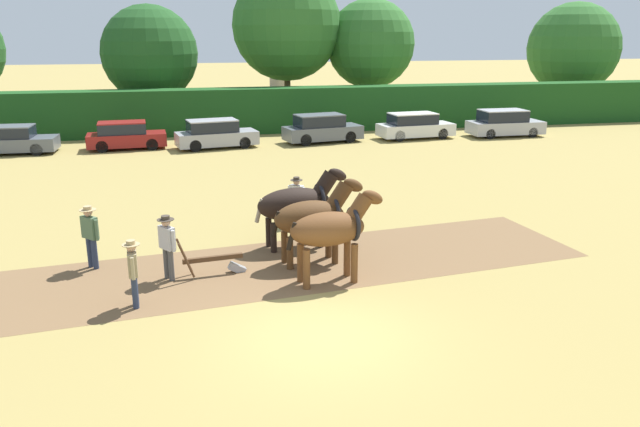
{
  "coord_description": "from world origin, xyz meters",
  "views": [
    {
      "loc": [
        -2.55,
        -11.52,
        6.12
      ],
      "look_at": [
        1.02,
        5.26,
        1.1
      ],
      "focal_mm": 35.0,
      "sensor_mm": 36.0,
      "label": 1
    }
  ],
  "objects_px": {
    "tree_left": "(150,54)",
    "farmer_at_plow": "(167,243)",
    "draft_horse_lead_left": "(332,229)",
    "parked_car_left": "(9,140)",
    "tree_center": "(371,44)",
    "plow": "(218,262)",
    "farmer_onlooker_left": "(133,269)",
    "farmer_onlooker_right": "(90,232)",
    "church_spire": "(279,11)",
    "farmer_beside_team": "(297,197)",
    "tree_center_left": "(287,26)",
    "tree_center_right": "(573,48)",
    "parked_car_center_left": "(126,136)",
    "parked_car_center_right": "(322,129)",
    "draft_horse_lead_right": "(314,217)",
    "parked_car_right": "(415,126)",
    "draft_horse_trail_left": "(298,203)",
    "parked_car_center": "(215,134)",
    "parked_car_far_right": "(504,124)"
  },
  "relations": [
    {
      "from": "farmer_onlooker_right",
      "to": "church_spire",
      "type": "bearing_deg",
      "value": 32.21
    },
    {
      "from": "tree_center_right",
      "to": "draft_horse_lead_right",
      "type": "distance_m",
      "value": 39.55
    },
    {
      "from": "draft_horse_lead_right",
      "to": "plow",
      "type": "bearing_deg",
      "value": 180.0
    },
    {
      "from": "farmer_onlooker_right",
      "to": "parked_car_left",
      "type": "bearing_deg",
      "value": 65.78
    },
    {
      "from": "draft_horse_trail_left",
      "to": "farmer_onlooker_left",
      "type": "xyz_separation_m",
      "value": [
        -4.42,
        -3.38,
        -0.38
      ]
    },
    {
      "from": "farmer_at_plow",
      "to": "tree_center_right",
      "type": "bearing_deg",
      "value": 10.23
    },
    {
      "from": "tree_center_right",
      "to": "parked_car_center_left",
      "type": "distance_m",
      "value": 34.77
    },
    {
      "from": "tree_center",
      "to": "plow",
      "type": "height_order",
      "value": "tree_center"
    },
    {
      "from": "draft_horse_lead_left",
      "to": "farmer_beside_team",
      "type": "xyz_separation_m",
      "value": [
        -0.0,
        5.05,
        -0.49
      ]
    },
    {
      "from": "tree_left",
      "to": "farmer_at_plow",
      "type": "bearing_deg",
      "value": -86.95
    },
    {
      "from": "church_spire",
      "to": "parked_car_center_right",
      "type": "relative_size",
      "value": 3.32
    },
    {
      "from": "church_spire",
      "to": "parked_car_center_right",
      "type": "bearing_deg",
      "value": -94.16
    },
    {
      "from": "tree_center",
      "to": "parked_car_center",
      "type": "relative_size",
      "value": 1.84
    },
    {
      "from": "plow",
      "to": "parked_car_center_left",
      "type": "height_order",
      "value": "parked_car_center_left"
    },
    {
      "from": "farmer_beside_team",
      "to": "parked_car_right",
      "type": "distance_m",
      "value": 18.32
    },
    {
      "from": "tree_center_left",
      "to": "farmer_at_plow",
      "type": "xyz_separation_m",
      "value": [
        -7.79,
        -29.23,
        -5.51
      ]
    },
    {
      "from": "parked_car_center_left",
      "to": "parked_car_center_right",
      "type": "relative_size",
      "value": 0.9
    },
    {
      "from": "farmer_onlooker_left",
      "to": "parked_car_far_right",
      "type": "bearing_deg",
      "value": 41.58
    },
    {
      "from": "draft_horse_trail_left",
      "to": "farmer_onlooker_right",
      "type": "height_order",
      "value": "draft_horse_trail_left"
    },
    {
      "from": "tree_center_left",
      "to": "parked_car_left",
      "type": "height_order",
      "value": "tree_center_left"
    },
    {
      "from": "draft_horse_lead_right",
      "to": "parked_car_center",
      "type": "height_order",
      "value": "draft_horse_lead_right"
    },
    {
      "from": "farmer_at_plow",
      "to": "farmer_onlooker_left",
      "type": "distance_m",
      "value": 1.7
    },
    {
      "from": "church_spire",
      "to": "farmer_onlooker_left",
      "type": "distance_m",
      "value": 54.28
    },
    {
      "from": "tree_left",
      "to": "farmer_at_plow",
      "type": "xyz_separation_m",
      "value": [
        1.5,
        -28.15,
        -3.73
      ]
    },
    {
      "from": "farmer_onlooker_left",
      "to": "parked_car_center_left",
      "type": "distance_m",
      "value": 21.13
    },
    {
      "from": "tree_center_left",
      "to": "tree_center",
      "type": "relative_size",
      "value": 1.22
    },
    {
      "from": "church_spire",
      "to": "parked_car_far_right",
      "type": "xyz_separation_m",
      "value": [
        8.99,
        -31.9,
        -7.35
      ]
    },
    {
      "from": "plow",
      "to": "farmer_beside_team",
      "type": "height_order",
      "value": "farmer_beside_team"
    },
    {
      "from": "farmer_onlooker_left",
      "to": "parked_car_center",
      "type": "height_order",
      "value": "farmer_onlooker_left"
    },
    {
      "from": "draft_horse_lead_left",
      "to": "parked_car_left",
      "type": "xyz_separation_m",
      "value": [
        -12.45,
        20.33,
        -0.7
      ]
    },
    {
      "from": "draft_horse_lead_left",
      "to": "parked_car_center_left",
      "type": "bearing_deg",
      "value": 101.06
    },
    {
      "from": "tree_center_left",
      "to": "farmer_onlooker_left",
      "type": "relative_size",
      "value": 6.36
    },
    {
      "from": "tree_center",
      "to": "draft_horse_lead_left",
      "type": "relative_size",
      "value": 3.22
    },
    {
      "from": "parked_car_center",
      "to": "farmer_beside_team",
      "type": "bearing_deg",
      "value": -92.79
    },
    {
      "from": "farmer_onlooker_left",
      "to": "farmer_onlooker_right",
      "type": "height_order",
      "value": "farmer_onlooker_right"
    },
    {
      "from": "tree_center_left",
      "to": "farmer_beside_team",
      "type": "relative_size",
      "value": 6.46
    },
    {
      "from": "draft_horse_lead_right",
      "to": "farmer_at_plow",
      "type": "relative_size",
      "value": 1.57
    },
    {
      "from": "farmer_at_plow",
      "to": "farmer_beside_team",
      "type": "distance_m",
      "value": 5.71
    },
    {
      "from": "draft_horse_lead_left",
      "to": "draft_horse_trail_left",
      "type": "xyz_separation_m",
      "value": [
        -0.35,
        2.85,
        -0.09
      ]
    },
    {
      "from": "farmer_beside_team",
      "to": "church_spire",
      "type": "bearing_deg",
      "value": 30.97
    },
    {
      "from": "tree_left",
      "to": "draft_horse_trail_left",
      "type": "xyz_separation_m",
      "value": [
        5.19,
        -26.3,
        -3.41
      ]
    },
    {
      "from": "draft_horse_lead_right",
      "to": "parked_car_center_left",
      "type": "distance_m",
      "value": 20.18
    },
    {
      "from": "draft_horse_lead_right",
      "to": "farmer_onlooker_right",
      "type": "relative_size",
      "value": 1.55
    },
    {
      "from": "draft_horse_trail_left",
      "to": "farmer_onlooker_right",
      "type": "distance_m",
      "value": 5.74
    },
    {
      "from": "tree_left",
      "to": "draft_horse_lead_right",
      "type": "xyz_separation_m",
      "value": [
        5.36,
        -27.73,
        -3.41
      ]
    },
    {
      "from": "church_spire",
      "to": "tree_left",
      "type": "bearing_deg",
      "value": -117.55
    },
    {
      "from": "tree_center_right",
      "to": "parked_car_left",
      "type": "height_order",
      "value": "tree_center_right"
    },
    {
      "from": "plow",
      "to": "parked_car_center_right",
      "type": "height_order",
      "value": "parked_car_center_right"
    },
    {
      "from": "tree_left",
      "to": "parked_car_left",
      "type": "xyz_separation_m",
      "value": [
        -6.92,
        -8.82,
        -4.03
      ]
    },
    {
      "from": "farmer_beside_team",
      "to": "farmer_onlooker_right",
      "type": "xyz_separation_m",
      "value": [
        -6.05,
        -2.79,
        0.1
      ]
    }
  ]
}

